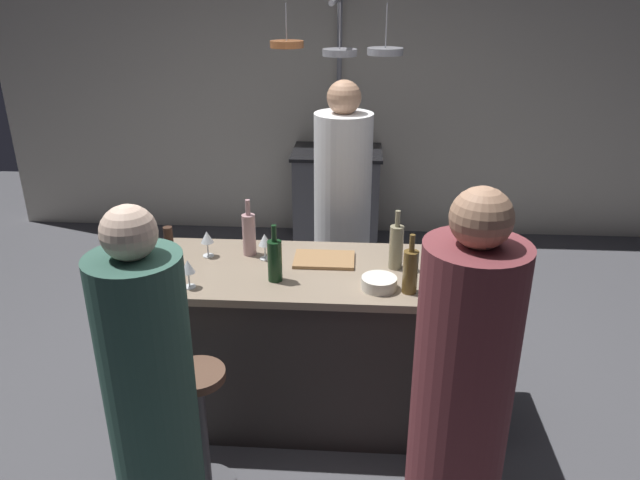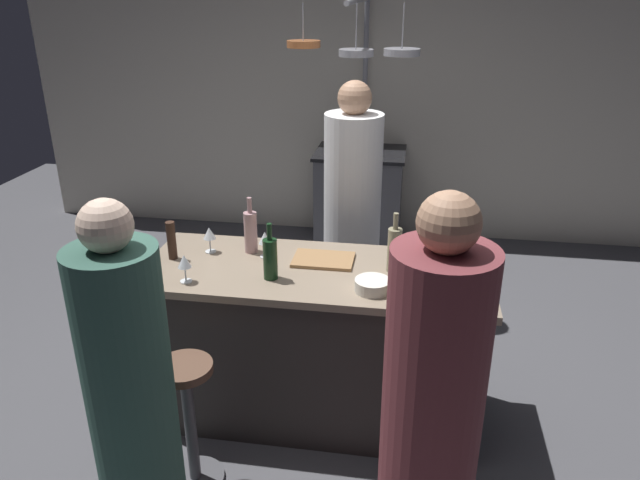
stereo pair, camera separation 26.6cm
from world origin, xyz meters
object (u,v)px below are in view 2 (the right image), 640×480
object	(u,v)px
stove_range	(359,198)
pepper_mill	(172,240)
bar_stool_right	(422,445)
wine_glass_near_left_guest	(209,234)
wine_bottle_red	(270,258)
mixing_bowl_blue	(452,282)
wine_bottle_white	(394,249)
chef	(352,226)
wine_glass_near_right_guest	(265,239)
bar_stool_left	(190,419)
cutting_board	(323,260)
guest_right	(430,430)
mixing_bowl_ceramic	(372,285)
guest_left	(133,407)
wine_bottle_rose	(251,231)
wine_bottle_amber	(403,274)
wine_glass_by_chef	(184,263)

from	to	relation	value
stove_range	pepper_mill	bearing A→B (deg)	-107.64
bar_stool_right	wine_glass_near_left_guest	bearing A→B (deg)	148.09
wine_bottle_red	mixing_bowl_blue	distance (m)	0.89
wine_bottle_white	chef	bearing A→B (deg)	110.25
stove_range	wine_glass_near_right_guest	distance (m)	2.43
bar_stool_left	cutting_board	size ratio (longest dim) A/B	2.12
stove_range	mixing_bowl_blue	xyz separation A→B (m)	(0.69, -2.57, 0.49)
chef	pepper_mill	world-z (taller)	chef
guest_right	mixing_bowl_ceramic	size ratio (longest dim) A/B	9.80
cutting_board	guest_right	bearing A→B (deg)	-63.16
guest_left	pepper_mill	distance (m)	1.06
wine_bottle_red	wine_bottle_rose	bearing A→B (deg)	121.04
wine_bottle_amber	bar_stool_left	bearing A→B (deg)	-157.17
chef	guest_left	bearing A→B (deg)	-109.35
chef	wine_glass_by_chef	size ratio (longest dim) A/B	11.89
bar_stool_right	wine_glass_near_left_guest	xyz separation A→B (m)	(-1.19, 0.74, 0.63)
wine_glass_by_chef	wine_bottle_white	bearing A→B (deg)	16.00
pepper_mill	wine_bottle_rose	world-z (taller)	wine_bottle_rose
guest_left	guest_right	distance (m)	1.14
stove_range	guest_right	xyz separation A→B (m)	(0.58, -3.45, 0.33)
chef	wine_bottle_red	world-z (taller)	chef
pepper_mill	wine_glass_by_chef	distance (m)	0.30
guest_right	wine_bottle_amber	xyz separation A→B (m)	(-0.13, 0.78, 0.23)
bar_stool_left	mixing_bowl_ceramic	bearing A→B (deg)	27.81
guest_left	wine_glass_by_chef	distance (m)	0.80
stove_range	wine_bottle_amber	bearing A→B (deg)	-80.38
guest_right	pepper_mill	world-z (taller)	guest_right
bar_stool_right	wine_bottle_rose	bearing A→B (deg)	141.06
cutting_board	wine_bottle_red	world-z (taller)	wine_bottle_red
wine_bottle_red	wine_glass_near_right_guest	distance (m)	0.26
bar_stool_left	wine_glass_near_left_guest	distance (m)	0.98
chef	wine_glass_near_right_guest	size ratio (longest dim) A/B	11.89
bar_stool_left	mixing_bowl_blue	xyz separation A→B (m)	(1.19, 0.50, 0.56)
stove_range	guest_right	world-z (taller)	guest_right
chef	wine_bottle_white	bearing A→B (deg)	-69.75
bar_stool_right	wine_bottle_amber	size ratio (longest dim) A/B	2.29
guest_left	bar_stool_right	distance (m)	1.26
bar_stool_right	wine_bottle_amber	bearing A→B (deg)	108.17
wine_bottle_red	mixing_bowl_blue	world-z (taller)	wine_bottle_red
bar_stool_right	wine_bottle_white	size ratio (longest dim) A/B	2.16
bar_stool_left	pepper_mill	world-z (taller)	pepper_mill
bar_stool_left	wine_glass_near_right_guest	distance (m)	0.98
bar_stool_left	guest_right	bearing A→B (deg)	-19.45
wine_glass_near_left_guest	wine_bottle_amber	bearing A→B (deg)	-17.82
stove_range	wine_bottle_red	bearing A→B (deg)	-94.49
chef	guest_left	world-z (taller)	chef
stove_range	bar_stool_left	world-z (taller)	stove_range
cutting_board	bar_stool_left	bearing A→B (deg)	-126.09
wine_bottle_white	wine_glass_by_chef	world-z (taller)	wine_bottle_white
guest_right	wine_glass_by_chef	bearing A→B (deg)	147.56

